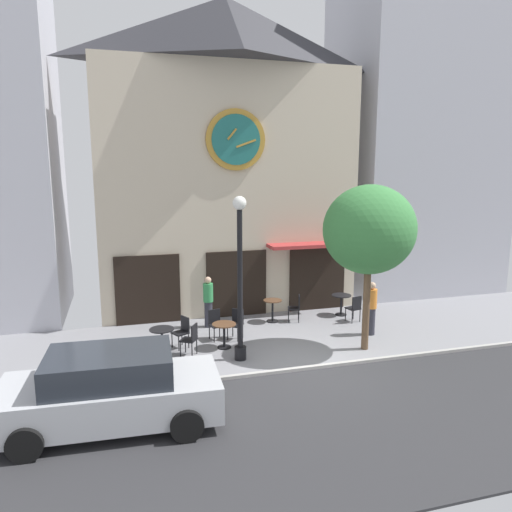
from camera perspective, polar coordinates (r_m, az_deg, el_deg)
ground_plane at (r=12.77m, az=7.29°, el=-13.42°), size 24.07×10.29×0.13m
clock_building at (r=17.54m, az=-3.44°, el=11.95°), size 9.04×3.89×10.79m
neighbor_building_right at (r=22.04m, az=18.41°, el=15.71°), size 6.37×4.81×14.68m
street_lamp at (r=12.68m, az=-1.91°, el=-2.72°), size 0.36×0.36×4.41m
street_tree at (r=13.57m, az=13.28°, el=3.00°), size 2.59×2.34×4.68m
cafe_table_center_right at (r=13.66m, az=-11.06°, el=-9.39°), size 0.68×0.68×0.77m
cafe_table_rightmost at (r=14.01m, az=-3.79°, el=-8.84°), size 0.69×0.69×0.72m
cafe_table_near_curb at (r=16.26m, az=1.97°, el=-6.09°), size 0.62×0.62×0.75m
cafe_table_leftmost at (r=17.22m, az=10.05°, el=-5.28°), size 0.67×0.67×0.73m
cafe_chair_near_tree at (r=16.35m, az=4.78°, el=-5.91°), size 0.51×0.51×0.90m
cafe_chair_under_awning at (r=14.71m, az=-4.80°, el=-7.79°), size 0.49×0.49×0.90m
cafe_chair_facing_wall at (r=13.53m, az=-7.67°, el=-9.51°), size 0.55×0.55×0.90m
cafe_chair_curbside at (r=16.55m, az=11.59°, el=-5.89°), size 0.48×0.48×0.90m
cafe_chair_by_entrance at (r=14.17m, az=-8.69°, el=-8.60°), size 0.54×0.54×0.90m
cafe_chair_facing_street at (r=14.72m, az=-2.34°, el=-7.75°), size 0.56×0.56×0.90m
pedestrian_green at (r=15.72m, az=-5.67°, el=-5.34°), size 0.45×0.45×1.67m
pedestrian_orange at (r=15.36m, az=13.49°, el=-5.96°), size 0.44×0.44×1.67m
parked_car_silver at (r=10.36m, az=-16.80°, el=-14.94°), size 4.39×2.19×1.55m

